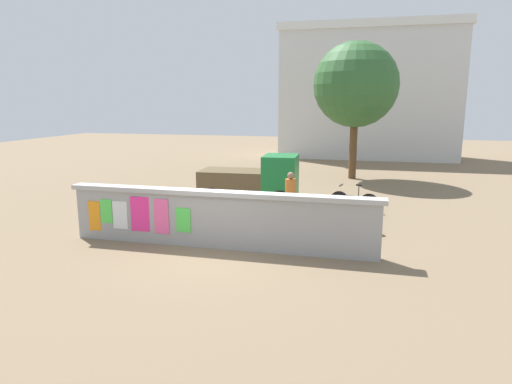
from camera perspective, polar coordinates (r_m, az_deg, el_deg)
The scene contains 9 objects.
ground at distance 19.48m, azimuth 2.90°, elevation 0.21°, with size 60.00×60.00×0.00m, color #7A664C.
poster_wall at distance 11.76m, azimuth -4.76°, elevation -3.37°, with size 8.38×0.42×1.52m.
auto_rickshaw_truck at distance 16.75m, azimuth -0.24°, elevation 1.52°, with size 3.67×1.66×1.85m.
motorcycle at distance 13.32m, azimuth 11.36°, elevation -3.21°, with size 1.88×0.66×0.87m.
bicycle_near at distance 13.11m, azimuth 0.77°, elevation -3.67°, with size 1.69×0.46×0.95m.
bicycle_far at distance 16.12m, azimuth 12.28°, elevation -1.08°, with size 1.69×0.48×0.95m.
person_walking at distance 14.13m, azimuth 4.39°, elevation -0.01°, with size 0.45×0.45×1.62m.
tree_roadside at distance 22.73m, azimuth 12.50°, elevation 13.07°, with size 4.08×4.08×6.60m.
building_background at distance 31.95m, azimuth 14.03°, elevation 12.16°, with size 11.79×4.58×8.74m.
Camera 1 is at (3.69, -10.76, 3.76)m, focal length 31.64 mm.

